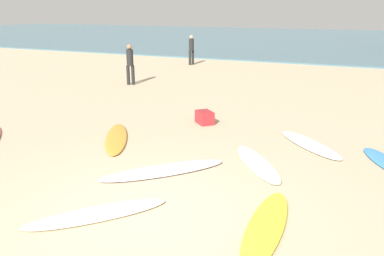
{
  "coord_description": "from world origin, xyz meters",
  "views": [
    {
      "loc": [
        3.07,
        -4.8,
        3.13
      ],
      "look_at": [
        -0.85,
        3.8,
        0.3
      ],
      "focal_mm": 37.6,
      "sensor_mm": 36.0,
      "label": 1
    }
  ],
  "objects_px": {
    "surfboard_4": "(163,170)",
    "beach_cooler": "(205,117)",
    "beachgoer_near": "(191,48)",
    "beachgoer_mid": "(130,62)",
    "surfboard_0": "(266,226)",
    "surfboard_1": "(310,144)",
    "surfboard_2": "(97,214)",
    "surfboard_3": "(116,138)",
    "surfboard_6": "(257,163)"
  },
  "relations": [
    {
      "from": "surfboard_2",
      "to": "surfboard_3",
      "type": "xyz_separation_m",
      "value": [
        -1.93,
        3.3,
        0.0
      ]
    },
    {
      "from": "surfboard_1",
      "to": "beachgoer_mid",
      "type": "xyz_separation_m",
      "value": [
        -8.18,
        4.96,
        0.9
      ]
    },
    {
      "from": "surfboard_2",
      "to": "beachgoer_mid",
      "type": "distance_m",
      "value": 11.33
    },
    {
      "from": "surfboard_1",
      "to": "surfboard_3",
      "type": "relative_size",
      "value": 0.89
    },
    {
      "from": "surfboard_1",
      "to": "surfboard_4",
      "type": "bearing_deg",
      "value": -173.15
    },
    {
      "from": "surfboard_1",
      "to": "beach_cooler",
      "type": "relative_size",
      "value": 4.16
    },
    {
      "from": "beach_cooler",
      "to": "beachgoer_mid",
      "type": "bearing_deg",
      "value": 140.68
    },
    {
      "from": "surfboard_3",
      "to": "beach_cooler",
      "type": "bearing_deg",
      "value": 25.55
    },
    {
      "from": "surfboard_4",
      "to": "beach_cooler",
      "type": "bearing_deg",
      "value": -37.8
    },
    {
      "from": "surfboard_1",
      "to": "beach_cooler",
      "type": "distance_m",
      "value": 3.09
    },
    {
      "from": "surfboard_2",
      "to": "surfboard_6",
      "type": "relative_size",
      "value": 1.02
    },
    {
      "from": "surfboard_0",
      "to": "surfboard_4",
      "type": "xyz_separation_m",
      "value": [
        -2.39,
        1.23,
        0.01
      ]
    },
    {
      "from": "beachgoer_mid",
      "to": "surfboard_1",
      "type": "bearing_deg",
      "value": -60.37
    },
    {
      "from": "beachgoer_near",
      "to": "surfboard_1",
      "type": "bearing_deg",
      "value": 68.92
    },
    {
      "from": "beachgoer_mid",
      "to": "beach_cooler",
      "type": "xyz_separation_m",
      "value": [
        5.18,
        -4.24,
        -0.76
      ]
    },
    {
      "from": "surfboard_1",
      "to": "surfboard_3",
      "type": "xyz_separation_m",
      "value": [
        -4.43,
        -1.52,
        -0.0
      ]
    },
    {
      "from": "beachgoer_near",
      "to": "beach_cooler",
      "type": "xyz_separation_m",
      "value": [
        5.42,
        -10.95,
        -0.74
      ]
    },
    {
      "from": "beach_cooler",
      "to": "beachgoer_near",
      "type": "bearing_deg",
      "value": 116.33
    },
    {
      "from": "surfboard_2",
      "to": "surfboard_4",
      "type": "bearing_deg",
      "value": 127.88
    },
    {
      "from": "surfboard_0",
      "to": "surfboard_1",
      "type": "xyz_separation_m",
      "value": [
        -0.0,
        4.08,
        0.0
      ]
    },
    {
      "from": "surfboard_0",
      "to": "beachgoer_near",
      "type": "distance_m",
      "value": 17.88
    },
    {
      "from": "surfboard_1",
      "to": "surfboard_6",
      "type": "distance_m",
      "value": 1.86
    },
    {
      "from": "surfboard_6",
      "to": "beachgoer_near",
      "type": "bearing_deg",
      "value": -95.34
    },
    {
      "from": "surfboard_0",
      "to": "beachgoer_mid",
      "type": "height_order",
      "value": "beachgoer_mid"
    },
    {
      "from": "surfboard_2",
      "to": "beach_cooler",
      "type": "height_order",
      "value": "beach_cooler"
    },
    {
      "from": "surfboard_4",
      "to": "surfboard_6",
      "type": "bearing_deg",
      "value": -100.98
    },
    {
      "from": "surfboard_0",
      "to": "surfboard_1",
      "type": "relative_size",
      "value": 1.04
    },
    {
      "from": "beachgoer_mid",
      "to": "beachgoer_near",
      "type": "bearing_deg",
      "value": 62.92
    },
    {
      "from": "beachgoer_near",
      "to": "beach_cooler",
      "type": "height_order",
      "value": "beachgoer_near"
    },
    {
      "from": "surfboard_3",
      "to": "beach_cooler",
      "type": "xyz_separation_m",
      "value": [
        1.43,
        2.23,
        0.14
      ]
    },
    {
      "from": "surfboard_3",
      "to": "beachgoer_near",
      "type": "xyz_separation_m",
      "value": [
        -3.99,
        13.18,
        0.88
      ]
    },
    {
      "from": "surfboard_1",
      "to": "surfboard_3",
      "type": "distance_m",
      "value": 4.69
    },
    {
      "from": "surfboard_6",
      "to": "beachgoer_near",
      "type": "xyz_separation_m",
      "value": [
        -7.62,
        13.34,
        0.89
      ]
    },
    {
      "from": "beachgoer_near",
      "to": "beachgoer_mid",
      "type": "bearing_deg",
      "value": 35.17
    },
    {
      "from": "beachgoer_mid",
      "to": "surfboard_6",
      "type": "bearing_deg",
      "value": -71.14
    },
    {
      "from": "surfboard_6",
      "to": "beachgoer_mid",
      "type": "xyz_separation_m",
      "value": [
        -7.37,
        6.64,
        0.91
      ]
    },
    {
      "from": "surfboard_1",
      "to": "surfboard_4",
      "type": "height_order",
      "value": "surfboard_4"
    },
    {
      "from": "surfboard_1",
      "to": "surfboard_2",
      "type": "height_order",
      "value": "surfboard_1"
    },
    {
      "from": "surfboard_2",
      "to": "surfboard_3",
      "type": "bearing_deg",
      "value": 161.64
    },
    {
      "from": "surfboard_3",
      "to": "beachgoer_mid",
      "type": "xyz_separation_m",
      "value": [
        -3.74,
        6.47,
        0.9
      ]
    },
    {
      "from": "surfboard_6",
      "to": "beach_cooler",
      "type": "distance_m",
      "value": 3.26
    },
    {
      "from": "surfboard_1",
      "to": "surfboard_4",
      "type": "distance_m",
      "value": 3.72
    },
    {
      "from": "surfboard_3",
      "to": "beachgoer_mid",
      "type": "bearing_deg",
      "value": 88.28
    },
    {
      "from": "surfboard_2",
      "to": "beachgoer_mid",
      "type": "xyz_separation_m",
      "value": [
        -5.67,
        9.77,
        0.91
      ]
    },
    {
      "from": "surfboard_6",
      "to": "beachgoer_near",
      "type": "relative_size",
      "value": 1.34
    },
    {
      "from": "surfboard_0",
      "to": "surfboard_3",
      "type": "distance_m",
      "value": 5.13
    },
    {
      "from": "surfboard_2",
      "to": "beachgoer_near",
      "type": "distance_m",
      "value": 17.53
    },
    {
      "from": "surfboard_0",
      "to": "beachgoer_mid",
      "type": "distance_m",
      "value": 12.22
    },
    {
      "from": "surfboard_4",
      "to": "beachgoer_near",
      "type": "xyz_separation_m",
      "value": [
        -6.03,
        14.52,
        0.88
      ]
    },
    {
      "from": "surfboard_3",
      "to": "beach_cooler",
      "type": "relative_size",
      "value": 4.66
    }
  ]
}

